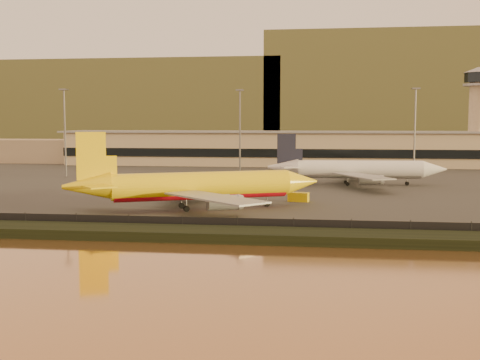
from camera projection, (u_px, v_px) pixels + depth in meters
name	position (u px, v px, depth m)	size (l,w,h in m)	color
ground	(236.00, 220.00, 98.76)	(900.00, 900.00, 0.00)	black
embankment	(219.00, 235.00, 81.92)	(320.00, 7.00, 1.40)	black
tarmac	(277.00, 172.00, 192.49)	(320.00, 220.00, 0.20)	#2D2D2D
perimeter_fence	(223.00, 225.00, 85.81)	(300.00, 0.05, 2.20)	black
terminal_building	(244.00, 148.00, 223.95)	(202.00, 25.00, 12.60)	tan
control_tower	(478.00, 106.00, 216.76)	(11.20, 11.20, 35.50)	tan
apron_light_masts	(325.00, 123.00, 169.30)	(152.20, 12.20, 25.40)	slate
distant_hills	(273.00, 101.00, 433.97)	(470.00, 160.00, 70.00)	olive
dhl_cargo_jet	(197.00, 186.00, 108.67)	(44.73, 42.39, 14.11)	yellow
white_narrowbody_jet	(356.00, 170.00, 151.36)	(44.83, 43.69, 12.88)	white
gse_vehicle_yellow	(298.00, 197.00, 119.80)	(4.04, 1.82, 1.82)	yellow
gse_vehicle_white	(217.00, 187.00, 138.18)	(3.83, 1.72, 1.72)	white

